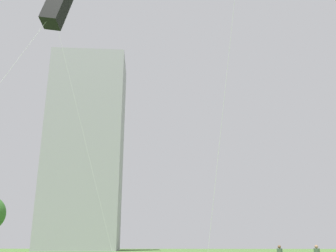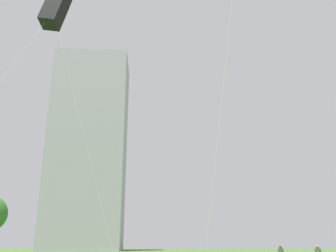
# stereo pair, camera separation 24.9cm
# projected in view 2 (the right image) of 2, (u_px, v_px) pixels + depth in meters

# --- Properties ---
(kite_flying_3) EXTENTS (4.68, 4.81, 14.25)m
(kite_flying_3) POSITION_uv_depth(u_px,v_px,m) (55.00, 9.00, 18.46)
(kite_flying_3) COLOR silver
(kite_flying_3) RESTS_ON ground
(distant_highrise_0) EXTENTS (23.97, 20.07, 58.50)m
(distant_highrise_0) POSITION_uv_depth(u_px,v_px,m) (89.00, 149.00, 112.08)
(distant_highrise_0) COLOR #939399
(distant_highrise_0) RESTS_ON ground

